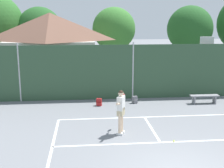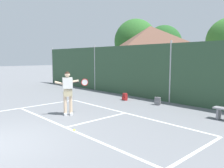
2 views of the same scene
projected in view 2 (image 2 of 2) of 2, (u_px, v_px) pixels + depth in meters
name	position (u px, v px, depth m)	size (l,w,h in m)	color
court_markings	(12.00, 140.00, 6.62)	(8.30, 11.10, 0.01)	white
chainlink_fence	(170.00, 73.00, 12.08)	(26.09, 0.09, 3.35)	#2D4C33
clubhouse_building	(150.00, 55.00, 19.07)	(6.71, 4.50, 5.07)	beige
tennis_player	(68.00, 89.00, 9.43)	(0.56, 1.37, 1.85)	silver
tennis_ball	(74.00, 130.00, 7.47)	(0.07, 0.07, 0.07)	#CCE033
backpack_red	(125.00, 97.00, 12.84)	(0.32, 0.30, 0.46)	maroon
backpack_grey	(157.00, 101.00, 11.58)	(0.32, 0.31, 0.46)	slate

